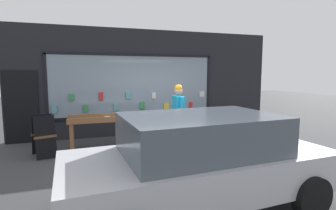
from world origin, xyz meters
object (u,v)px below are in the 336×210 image
small_dog (168,140)px  parked_car (200,159)px  sandwich_board_sign (44,135)px  display_table_left (114,121)px  person_browsing (178,111)px  display_table_right (207,115)px

small_dog → parked_car: 2.84m
sandwich_board_sign → parked_car: (2.56, -3.44, 0.23)m
display_table_left → person_browsing: 1.74m
display_table_left → display_table_right: 2.75m
display_table_left → person_browsing: person_browsing is taller
small_dog → display_table_left: bearing=92.3°
small_dog → parked_car: size_ratio=0.13×
display_table_right → small_dog: size_ratio=4.60×
sandwich_board_sign → display_table_right: bearing=-15.9°
display_table_left → parked_car: (0.83, -3.59, 0.01)m
display_table_left → person_browsing: (1.62, -0.56, 0.28)m
small_dog → parked_car: parked_car is taller
display_table_right → sandwich_board_sign: sandwich_board_sign is taller
small_dog → sandwich_board_sign: size_ratio=0.51×
display_table_left → sandwich_board_sign: 1.75m
display_table_right → person_browsing: 1.29m
person_browsing → parked_car: (-0.79, -3.03, -0.28)m
parked_car → display_table_right: bearing=58.7°
parked_car → sandwich_board_sign: bearing=123.6°
display_table_right → parked_car: parked_car is taller
display_table_left → display_table_right: display_table_right is taller
display_table_left → small_dog: 1.54m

